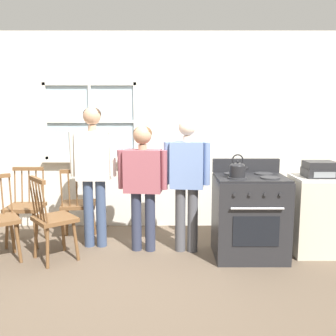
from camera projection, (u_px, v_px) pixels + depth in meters
name	position (u px, v px, depth m)	size (l,w,h in m)	color
ground_plane	(138.00, 264.00, 4.04)	(16.00, 16.00, 0.00)	brown
wall_back	(148.00, 133.00, 5.22)	(6.40, 0.16, 2.70)	silver
chair_by_window	(26.00, 208.00, 4.63)	(0.42, 0.40, 0.94)	brown
chair_center_cluster	(78.00, 206.00, 4.73)	(0.47, 0.46, 0.94)	brown
chair_near_stove	(53.00, 220.00, 4.10)	(0.58, 0.58, 0.94)	brown
person_elderly_left	(93.00, 163.00, 4.43)	(0.54, 0.23, 1.68)	#384766
person_teen_center	(143.00, 175.00, 4.32)	(0.59, 0.26, 1.47)	#2D3347
person_adult_right	(187.00, 173.00, 4.29)	(0.54, 0.26, 1.55)	#4C4C51
stove	(249.00, 216.00, 4.20)	(0.78, 0.68, 1.08)	#232326
kettle	(237.00, 169.00, 3.99)	(0.21, 0.17, 0.25)	black
potted_plant	(82.00, 155.00, 5.18)	(0.17, 0.17, 0.25)	#42474C
side_counter	(316.00, 215.00, 4.31)	(0.55, 0.50, 0.90)	beige
stereo	(320.00, 169.00, 4.21)	(0.34, 0.29, 0.18)	#232326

